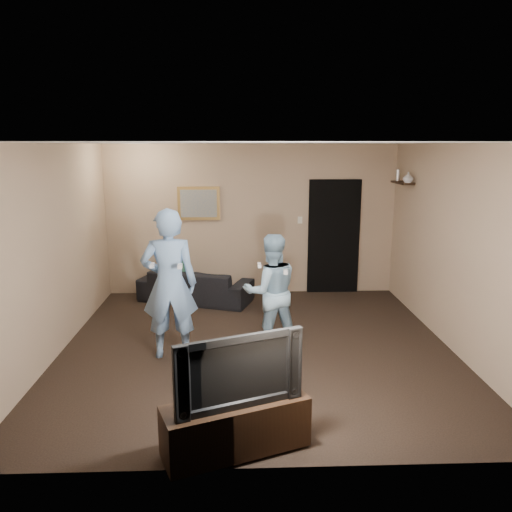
{
  "coord_description": "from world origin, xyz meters",
  "views": [
    {
      "loc": [
        -0.24,
        -6.09,
        2.57
      ],
      "look_at": [
        0.0,
        0.3,
        1.15
      ],
      "focal_mm": 35.0,
      "sensor_mm": 36.0,
      "label": 1
    }
  ],
  "objects_px": {
    "wii_player_left": "(170,284)",
    "sofa": "(196,285)",
    "tv_console": "(236,426)",
    "wii_player_right": "(271,291)",
    "television": "(235,367)"
  },
  "relations": [
    {
      "from": "television",
      "to": "wii_player_right",
      "type": "distance_m",
      "value": 2.34
    },
    {
      "from": "sofa",
      "to": "wii_player_right",
      "type": "distance_m",
      "value": 2.35
    },
    {
      "from": "tv_console",
      "to": "wii_player_left",
      "type": "relative_size",
      "value": 0.67
    },
    {
      "from": "wii_player_left",
      "to": "sofa",
      "type": "bearing_deg",
      "value": 86.95
    },
    {
      "from": "wii_player_right",
      "to": "television",
      "type": "bearing_deg",
      "value": -101.07
    },
    {
      "from": "sofa",
      "to": "tv_console",
      "type": "bearing_deg",
      "value": 118.19
    },
    {
      "from": "tv_console",
      "to": "wii_player_right",
      "type": "distance_m",
      "value": 2.39
    },
    {
      "from": "television",
      "to": "wii_player_left",
      "type": "bearing_deg",
      "value": 90.22
    },
    {
      "from": "tv_console",
      "to": "television",
      "type": "distance_m",
      "value": 0.54
    },
    {
      "from": "wii_player_left",
      "to": "tv_console",
      "type": "bearing_deg",
      "value": -68.64
    },
    {
      "from": "sofa",
      "to": "wii_player_left",
      "type": "distance_m",
      "value": 2.34
    },
    {
      "from": "wii_player_left",
      "to": "wii_player_right",
      "type": "bearing_deg",
      "value": 10.91
    },
    {
      "from": "tv_console",
      "to": "wii_player_right",
      "type": "bearing_deg",
      "value": 57.78
    },
    {
      "from": "tv_console",
      "to": "television",
      "type": "height_order",
      "value": "television"
    },
    {
      "from": "wii_player_left",
      "to": "wii_player_right",
      "type": "distance_m",
      "value": 1.29
    }
  ]
}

